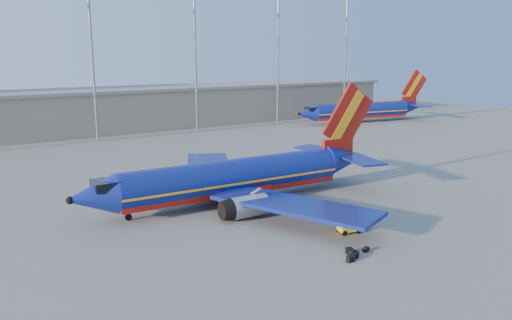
{
  "coord_description": "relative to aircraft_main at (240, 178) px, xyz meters",
  "views": [
    {
      "loc": [
        -30.36,
        -43.48,
        15.52
      ],
      "look_at": [
        -0.59,
        1.2,
        4.0
      ],
      "focal_mm": 35.0,
      "sensor_mm": 36.0,
      "label": 1
    }
  ],
  "objects": [
    {
      "name": "light_mast_row",
      "position": [
        8.33,
        45.85,
        14.95
      ],
      "size": [
        101.6,
        1.6,
        28.65
      ],
      "color": "gray",
      "rests_on": "ground"
    },
    {
      "name": "aircraft_second",
      "position": [
        56.86,
        37.66,
        0.1
      ],
      "size": [
        34.63,
        13.88,
        11.8
      ],
      "rotation": [
        0.0,
        0.0,
        -0.17
      ],
      "color": "navy",
      "rests_on": "ground"
    },
    {
      "name": "terminal_building",
      "position": [
        13.33,
        57.85,
        1.71
      ],
      "size": [
        122.0,
        16.0,
        8.5
      ],
      "color": "gray",
      "rests_on": "ground"
    },
    {
      "name": "ground",
      "position": [
        3.33,
        -0.15,
        -2.61
      ],
      "size": [
        220.0,
        220.0,
        0.0
      ],
      "primitive_type": "plane",
      "color": "slate",
      "rests_on": "ground"
    },
    {
      "name": "baggage_tug",
      "position": [
        2.88,
        -13.49,
        -1.91
      ],
      "size": [
        2.07,
        1.51,
        1.34
      ],
      "rotation": [
        0.0,
        0.0,
        -0.22
      ],
      "color": "yellow",
      "rests_on": "ground"
    },
    {
      "name": "luggage_pile",
      "position": [
        -0.66,
        -17.67,
        -2.37
      ],
      "size": [
        3.19,
        1.73,
        0.52
      ],
      "color": "black",
      "rests_on": "ground"
    },
    {
      "name": "aircraft_main",
      "position": [
        0.0,
        0.0,
        0.0
      ],
      "size": [
        36.04,
        34.63,
        12.2
      ],
      "rotation": [
        0.0,
        0.0,
        -0.05
      ],
      "color": "navy",
      "rests_on": "ground"
    }
  ]
}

